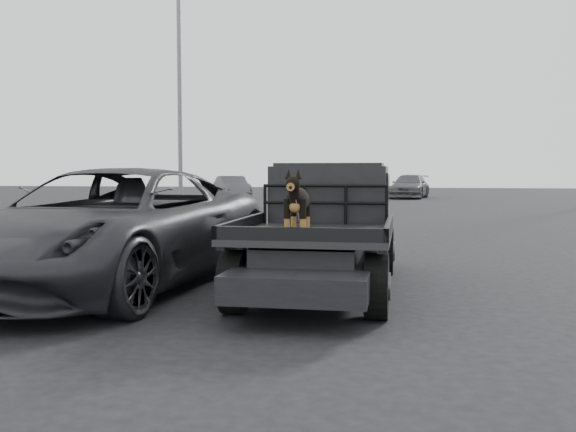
% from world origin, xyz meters
% --- Properties ---
extents(ground, '(120.00, 120.00, 0.00)m').
position_xyz_m(ground, '(0.00, 0.00, 0.00)').
color(ground, black).
rests_on(ground, ground).
extents(flatbed_ute, '(2.00, 5.40, 0.92)m').
position_xyz_m(flatbed_ute, '(-0.32, 1.77, 0.46)').
color(flatbed_ute, black).
rests_on(flatbed_ute, ground).
extents(ute_cab, '(1.72, 1.30, 0.88)m').
position_xyz_m(ute_cab, '(-0.32, 2.72, 1.36)').
color(ute_cab, black).
rests_on(ute_cab, flatbed_ute).
extents(headache_rack, '(1.80, 0.08, 0.55)m').
position_xyz_m(headache_rack, '(-0.32, 1.97, 1.20)').
color(headache_rack, black).
rests_on(headache_rack, flatbed_ute).
extents(dog, '(0.32, 0.60, 0.74)m').
position_xyz_m(dog, '(-0.39, 0.03, 1.29)').
color(dog, black).
rests_on(dog, flatbed_ute).
extents(parked_suv, '(3.43, 6.46, 1.73)m').
position_xyz_m(parked_suv, '(-3.33, 1.43, 0.86)').
color(parked_suv, '#2C2C31').
rests_on(parked_suv, ground).
extents(distant_car_a, '(3.31, 4.44, 1.40)m').
position_xyz_m(distant_car_a, '(-9.49, 30.50, 0.70)').
color(distant_car_a, '#454449').
rests_on(distant_car_a, ground).
extents(distant_car_b, '(2.78, 5.27, 1.46)m').
position_xyz_m(distant_car_b, '(1.12, 33.67, 0.73)').
color(distant_car_b, '#4E4D53').
rests_on(distant_car_b, ground).
extents(floodlight_near, '(1.08, 0.28, 15.26)m').
position_xyz_m(floodlight_near, '(-8.48, 18.59, 8.24)').
color(floodlight_near, slate).
rests_on(floodlight_near, ground).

